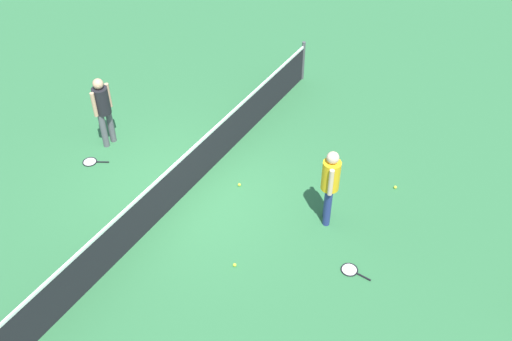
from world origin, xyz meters
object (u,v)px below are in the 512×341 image
player_near_side (330,182)px  tennis_racket_near_player (351,270)px  tennis_ball_by_net (395,187)px  tennis_ball_stray_left (235,265)px  player_far_side (103,106)px  tennis_ball_midcourt (239,185)px  tennis_racket_far_player (91,162)px

player_near_side → tennis_racket_near_player: 1.65m
tennis_ball_by_net → tennis_ball_stray_left: (-3.47, 1.74, 0.00)m
player_near_side → tennis_ball_by_net: bearing=-28.3°
player_near_side → player_far_side: same height
player_near_side → tennis_ball_midcourt: (-0.05, 1.98, -0.98)m
tennis_ball_midcourt → tennis_ball_stray_left: same height
tennis_ball_stray_left → player_far_side: bearing=70.3°
player_far_side → tennis_racket_near_player: 6.32m
player_far_side → tennis_racket_far_player: size_ratio=2.87×
player_far_side → tennis_racket_far_player: player_far_side is taller
tennis_ball_stray_left → tennis_racket_far_player: bearing=79.0°
player_far_side → tennis_ball_by_net: (1.91, -6.11, -0.98)m
player_near_side → tennis_ball_by_net: size_ratio=25.76×
tennis_ball_by_net → tennis_ball_stray_left: same height
tennis_racket_near_player → tennis_ball_stray_left: bearing=118.1°
player_near_side → tennis_racket_near_player: player_near_side is taller
tennis_ball_midcourt → tennis_ball_stray_left: (-1.86, -1.08, 0.00)m
player_far_side → tennis_racket_near_player: (-0.57, -6.21, -1.00)m
tennis_racket_near_player → player_far_side: bearing=84.7°
tennis_ball_midcourt → tennis_ball_stray_left: bearing=-149.9°
player_far_side → tennis_ball_stray_left: player_far_side is taller
player_near_side → tennis_ball_midcourt: size_ratio=25.76×
tennis_ball_by_net → tennis_ball_midcourt: bearing=119.7°
tennis_ball_midcourt → tennis_racket_near_player: bearing=-106.6°
player_near_side → player_far_side: bearing=93.8°
player_far_side → tennis_ball_stray_left: 4.74m
player_near_side → tennis_ball_stray_left: 2.33m
tennis_racket_far_player → tennis_ball_stray_left: (-0.83, -4.27, 0.02)m
tennis_ball_midcourt → player_near_side: bearing=-88.5°
tennis_racket_far_player → tennis_ball_stray_left: size_ratio=8.98×
tennis_ball_by_net → tennis_ball_stray_left: 3.88m
tennis_racket_near_player → tennis_ball_by_net: size_ratio=8.98×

